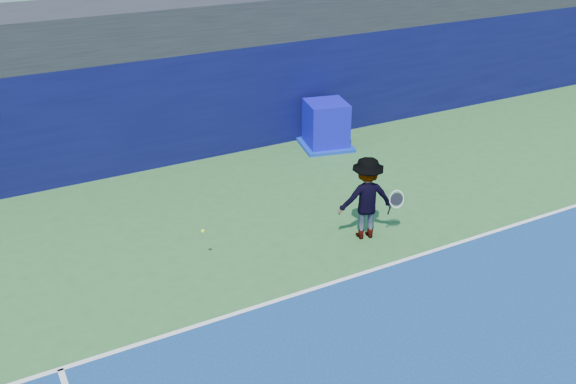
# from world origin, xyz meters

# --- Properties ---
(ground) EXTENTS (80.00, 80.00, 0.00)m
(ground) POSITION_xyz_m (0.00, 0.00, 0.00)
(ground) COLOR #30682E
(ground) RESTS_ON ground
(baseline) EXTENTS (24.00, 0.10, 0.01)m
(baseline) POSITION_xyz_m (0.00, 3.00, 0.01)
(baseline) COLOR white
(baseline) RESTS_ON ground
(stadium_band) EXTENTS (36.00, 3.00, 1.20)m
(stadium_band) POSITION_xyz_m (0.00, 11.50, 3.60)
(stadium_band) COLOR black
(stadium_band) RESTS_ON back_wall_assembly
(back_wall_assembly) EXTENTS (36.00, 1.03, 3.00)m
(back_wall_assembly) POSITION_xyz_m (-0.00, 10.50, 1.50)
(back_wall_assembly) COLOR #0A0B3B
(back_wall_assembly) RESTS_ON ground
(equipment_cart) EXTENTS (1.70, 1.70, 1.36)m
(equipment_cart) POSITION_xyz_m (3.80, 9.19, 0.62)
(equipment_cart) COLOR #110DBD
(equipment_cart) RESTS_ON ground
(tennis_player) EXTENTS (1.44, 0.99, 1.88)m
(tennis_player) POSITION_xyz_m (1.79, 4.25, 0.94)
(tennis_player) COLOR white
(tennis_player) RESTS_ON ground
(tennis_ball) EXTENTS (0.08, 0.08, 0.08)m
(tennis_ball) POSITION_xyz_m (-1.72, 4.95, 0.72)
(tennis_ball) COLOR #E9FA1B
(tennis_ball) RESTS_ON ground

